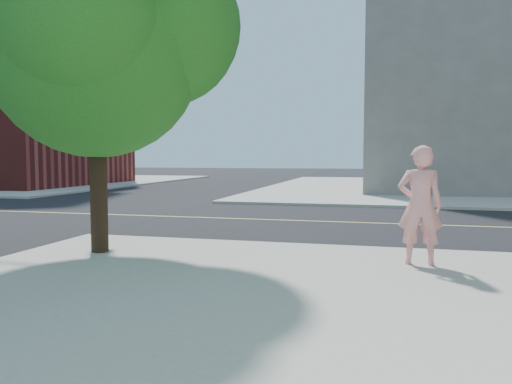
# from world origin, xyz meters

# --- Properties ---
(ground) EXTENTS (140.00, 140.00, 0.00)m
(ground) POSITION_xyz_m (0.00, 0.00, 0.00)
(ground) COLOR black
(ground) RESTS_ON ground
(road_ew) EXTENTS (140.00, 9.00, 0.01)m
(road_ew) POSITION_xyz_m (0.00, 4.50, 0.01)
(road_ew) COLOR black
(road_ew) RESTS_ON ground
(man_on_phone) EXTENTS (0.75, 0.49, 2.05)m
(man_on_phone) POSITION_xyz_m (6.48, -1.54, 1.15)
(man_on_phone) COLOR pink
(man_on_phone) RESTS_ON sidewalk_se
(street_tree) EXTENTS (5.05, 4.60, 6.71)m
(street_tree) POSITION_xyz_m (0.61, -1.88, 4.45)
(street_tree) COLOR black
(street_tree) RESTS_ON sidewalk_se
(signal_pole) EXTENTS (3.78, 0.43, 4.27)m
(signal_pole) POSITION_xyz_m (-2.48, -0.30, 3.60)
(signal_pole) COLOR black
(signal_pole) RESTS_ON sidewalk_se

